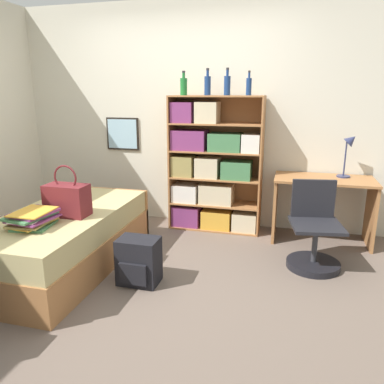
{
  "coord_description": "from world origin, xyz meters",
  "views": [
    {
      "loc": [
        1.25,
        -2.81,
        1.58
      ],
      "look_at": [
        0.45,
        0.18,
        0.75
      ],
      "focal_mm": 35.0,
      "sensor_mm": 36.0,
      "label": 1
    }
  ],
  "objects_px": {
    "bed": "(67,239)",
    "handbag": "(67,199)",
    "bottle_blue": "(249,86)",
    "bottle_green": "(184,86)",
    "bottle_brown": "(208,85)",
    "desk_chair": "(314,241)",
    "bookcase": "(211,170)",
    "desk": "(323,198)",
    "backpack": "(139,261)",
    "bottle_clear": "(227,85)",
    "book_stack_on_bed": "(33,218)",
    "desk_lamp": "(350,147)"
  },
  "relations": [
    {
      "from": "bed",
      "to": "handbag",
      "type": "distance_m",
      "value": 0.44
    },
    {
      "from": "bottle_blue",
      "to": "bottle_green",
      "type": "bearing_deg",
      "value": -177.49
    },
    {
      "from": "bed",
      "to": "bottle_brown",
      "type": "distance_m",
      "value": 2.2
    },
    {
      "from": "bed",
      "to": "desk_chair",
      "type": "relative_size",
      "value": 2.32
    },
    {
      "from": "bottle_brown",
      "to": "bottle_blue",
      "type": "bearing_deg",
      "value": -4.77
    },
    {
      "from": "bottle_blue",
      "to": "bed",
      "type": "bearing_deg",
      "value": -137.94
    },
    {
      "from": "handbag",
      "to": "bottle_green",
      "type": "xyz_separation_m",
      "value": [
        0.66,
        1.39,
        0.97
      ]
    },
    {
      "from": "bookcase",
      "to": "bottle_green",
      "type": "xyz_separation_m",
      "value": [
        -0.31,
        -0.03,
        0.94
      ]
    },
    {
      "from": "bookcase",
      "to": "desk",
      "type": "xyz_separation_m",
      "value": [
        1.25,
        -0.09,
        -0.23
      ]
    },
    {
      "from": "bottle_brown",
      "to": "backpack",
      "type": "height_order",
      "value": "bottle_brown"
    },
    {
      "from": "bottle_clear",
      "to": "desk_chair",
      "type": "xyz_separation_m",
      "value": [
        0.98,
        -0.78,
        -1.41
      ]
    },
    {
      "from": "bed",
      "to": "bottle_blue",
      "type": "bearing_deg",
      "value": 42.06
    },
    {
      "from": "book_stack_on_bed",
      "to": "desk",
      "type": "xyz_separation_m",
      "value": [
        2.33,
        1.66,
        -0.12
      ]
    },
    {
      "from": "bottle_blue",
      "to": "backpack",
      "type": "bearing_deg",
      "value": -115.39
    },
    {
      "from": "bottle_clear",
      "to": "bottle_blue",
      "type": "distance_m",
      "value": 0.24
    },
    {
      "from": "handbag",
      "to": "bottle_clear",
      "type": "xyz_separation_m",
      "value": [
        1.14,
        1.45,
        0.98
      ]
    },
    {
      "from": "bottle_brown",
      "to": "handbag",
      "type": "bearing_deg",
      "value": -122.06
    },
    {
      "from": "book_stack_on_bed",
      "to": "bookcase",
      "type": "distance_m",
      "value": 2.06
    },
    {
      "from": "bottle_clear",
      "to": "desk_lamp",
      "type": "distance_m",
      "value": 1.46
    },
    {
      "from": "bottle_green",
      "to": "book_stack_on_bed",
      "type": "bearing_deg",
      "value": -114.38
    },
    {
      "from": "bottle_brown",
      "to": "desk_chair",
      "type": "relative_size",
      "value": 0.37
    },
    {
      "from": "bookcase",
      "to": "bottle_brown",
      "type": "relative_size",
      "value": 5.35
    },
    {
      "from": "bottle_clear",
      "to": "backpack",
      "type": "relative_size",
      "value": 0.72
    },
    {
      "from": "bottle_green",
      "to": "desk_chair",
      "type": "xyz_separation_m",
      "value": [
        1.46,
        -0.72,
        -1.4
      ]
    },
    {
      "from": "bottle_clear",
      "to": "bottle_blue",
      "type": "bearing_deg",
      "value": -7.33
    },
    {
      "from": "desk_chair",
      "to": "bookcase",
      "type": "bearing_deg",
      "value": 146.66
    },
    {
      "from": "handbag",
      "to": "backpack",
      "type": "distance_m",
      "value": 0.83
    },
    {
      "from": "bottle_green",
      "to": "desk",
      "type": "bearing_deg",
      "value": -2.04
    },
    {
      "from": "desk_lamp",
      "to": "bottle_green",
      "type": "bearing_deg",
      "value": -178.42
    },
    {
      "from": "bottle_clear",
      "to": "bottle_blue",
      "type": "xyz_separation_m",
      "value": [
        0.24,
        -0.03,
        -0.01
      ]
    },
    {
      "from": "book_stack_on_bed",
      "to": "desk_chair",
      "type": "distance_m",
      "value": 2.47
    },
    {
      "from": "desk",
      "to": "desk_chair",
      "type": "distance_m",
      "value": 0.71
    },
    {
      "from": "book_stack_on_bed",
      "to": "backpack",
      "type": "bearing_deg",
      "value": 18.48
    },
    {
      "from": "handbag",
      "to": "bottle_green",
      "type": "distance_m",
      "value": 1.82
    },
    {
      "from": "desk",
      "to": "desk_lamp",
      "type": "height_order",
      "value": "desk_lamp"
    },
    {
      "from": "desk",
      "to": "backpack",
      "type": "height_order",
      "value": "desk"
    },
    {
      "from": "bottle_green",
      "to": "desk_lamp",
      "type": "relative_size",
      "value": 0.55
    },
    {
      "from": "handbag",
      "to": "bookcase",
      "type": "xyz_separation_m",
      "value": [
        0.97,
        1.42,
        0.03
      ]
    },
    {
      "from": "book_stack_on_bed",
      "to": "backpack",
      "type": "height_order",
      "value": "book_stack_on_bed"
    },
    {
      "from": "bottle_green",
      "to": "bottle_blue",
      "type": "bearing_deg",
      "value": 2.51
    },
    {
      "from": "bookcase",
      "to": "bottle_clear",
      "type": "bearing_deg",
      "value": 10.62
    },
    {
      "from": "bottle_blue",
      "to": "desk_chair",
      "type": "height_order",
      "value": "bottle_blue"
    },
    {
      "from": "bed",
      "to": "desk_chair",
      "type": "height_order",
      "value": "desk_chair"
    },
    {
      "from": "bottle_brown",
      "to": "bed",
      "type": "bearing_deg",
      "value": -126.56
    },
    {
      "from": "handbag",
      "to": "backpack",
      "type": "xyz_separation_m",
      "value": [
        0.67,
        -0.06,
        -0.48
      ]
    },
    {
      "from": "handbag",
      "to": "bottle_green",
      "type": "bearing_deg",
      "value": 64.62
    },
    {
      "from": "bottle_clear",
      "to": "desk",
      "type": "bearing_deg",
      "value": -6.2
    },
    {
      "from": "bed",
      "to": "book_stack_on_bed",
      "type": "distance_m",
      "value": 0.53
    },
    {
      "from": "handbag",
      "to": "book_stack_on_bed",
      "type": "distance_m",
      "value": 0.35
    },
    {
      "from": "backpack",
      "to": "bottle_brown",
      "type": "bearing_deg",
      "value": 80.95
    }
  ]
}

